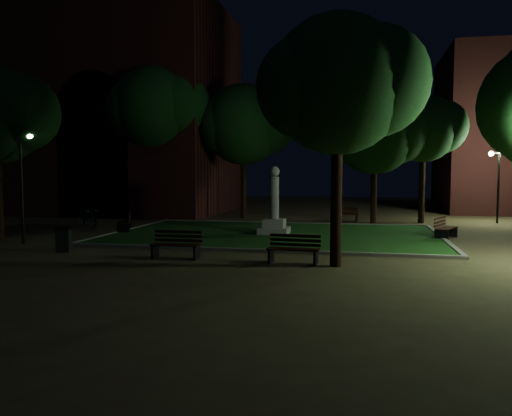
{
  "coord_description": "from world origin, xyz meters",
  "views": [
    {
      "loc": [
        4.1,
        -21.26,
        3.01
      ],
      "look_at": [
        -0.67,
        1.0,
        1.36
      ],
      "focal_mm": 35.0,
      "sensor_mm": 36.0,
      "label": 1
    }
  ],
  "objects_px": {
    "trash_bin": "(64,240)",
    "bench_left_side": "(126,223)",
    "bench_near_left": "(176,246)",
    "bench_near_right": "(294,250)",
    "bench_right_side": "(445,229)",
    "bicycle": "(87,219)",
    "bench_far_side": "(345,215)",
    "monument": "(274,215)"
  },
  "relations": [
    {
      "from": "trash_bin",
      "to": "bench_left_side",
      "type": "bearing_deg",
      "value": 95.56
    },
    {
      "from": "bench_near_left",
      "to": "bench_near_right",
      "type": "height_order",
      "value": "bench_near_left"
    },
    {
      "from": "trash_bin",
      "to": "bench_right_side",
      "type": "bearing_deg",
      "value": 25.43
    },
    {
      "from": "bench_left_side",
      "to": "bicycle",
      "type": "height_order",
      "value": "bench_left_side"
    },
    {
      "from": "bench_near_right",
      "to": "bench_right_side",
      "type": "bearing_deg",
      "value": 57.11
    },
    {
      "from": "bicycle",
      "to": "bench_far_side",
      "type": "bearing_deg",
      "value": -40.01
    },
    {
      "from": "bench_near_left",
      "to": "bench_left_side",
      "type": "distance_m",
      "value": 8.53
    },
    {
      "from": "bicycle",
      "to": "bench_near_left",
      "type": "bearing_deg",
      "value": -109.05
    },
    {
      "from": "monument",
      "to": "bench_right_side",
      "type": "distance_m",
      "value": 7.78
    },
    {
      "from": "bench_near_left",
      "to": "bench_far_side",
      "type": "xyz_separation_m",
      "value": [
        5.28,
        14.55,
        -0.04
      ]
    },
    {
      "from": "bench_near_right",
      "to": "trash_bin",
      "type": "relative_size",
      "value": 1.95
    },
    {
      "from": "monument",
      "to": "bench_near_right",
      "type": "relative_size",
      "value": 1.82
    },
    {
      "from": "bench_left_side",
      "to": "trash_bin",
      "type": "distance_m",
      "value": 6.23
    },
    {
      "from": "bench_near_right",
      "to": "bicycle",
      "type": "height_order",
      "value": "bench_near_right"
    },
    {
      "from": "monument",
      "to": "bench_near_right",
      "type": "xyz_separation_m",
      "value": [
        1.91,
        -7.11,
        -0.51
      ]
    },
    {
      "from": "monument",
      "to": "bench_near_right",
      "type": "bearing_deg",
      "value": -74.98
    },
    {
      "from": "monument",
      "to": "bench_near_right",
      "type": "distance_m",
      "value": 7.38
    },
    {
      "from": "trash_bin",
      "to": "bench_near_right",
      "type": "bearing_deg",
      "value": -3.73
    },
    {
      "from": "monument",
      "to": "bench_near_right",
      "type": "height_order",
      "value": "monument"
    },
    {
      "from": "bench_near_left",
      "to": "bench_right_side",
      "type": "height_order",
      "value": "bench_right_side"
    },
    {
      "from": "monument",
      "to": "bench_far_side",
      "type": "bearing_deg",
      "value": 67.82
    },
    {
      "from": "bench_near_right",
      "to": "trash_bin",
      "type": "height_order",
      "value": "bench_near_right"
    },
    {
      "from": "bench_right_side",
      "to": "bench_far_side",
      "type": "relative_size",
      "value": 1.12
    },
    {
      "from": "bench_near_right",
      "to": "bench_left_side",
      "type": "height_order",
      "value": "bench_left_side"
    },
    {
      "from": "bench_near_right",
      "to": "bench_left_side",
      "type": "xyz_separation_m",
      "value": [
        -9.42,
        6.78,
        0.01
      ]
    },
    {
      "from": "bench_near_right",
      "to": "bench_left_side",
      "type": "distance_m",
      "value": 11.6
    },
    {
      "from": "monument",
      "to": "bicycle",
      "type": "height_order",
      "value": "monument"
    },
    {
      "from": "bench_near_right",
      "to": "trash_bin",
      "type": "distance_m",
      "value": 8.83
    },
    {
      "from": "monument",
      "to": "bench_right_side",
      "type": "xyz_separation_m",
      "value": [
        7.76,
        0.44,
        -0.5
      ]
    },
    {
      "from": "monument",
      "to": "trash_bin",
      "type": "xyz_separation_m",
      "value": [
        -6.91,
        -6.53,
        -0.5
      ]
    },
    {
      "from": "bench_right_side",
      "to": "trash_bin",
      "type": "bearing_deg",
      "value": 138.8
    },
    {
      "from": "bench_near_left",
      "to": "bicycle",
      "type": "relative_size",
      "value": 1.01
    },
    {
      "from": "monument",
      "to": "bench_near_left",
      "type": "bearing_deg",
      "value": -107.51
    },
    {
      "from": "bench_near_left",
      "to": "bench_far_side",
      "type": "distance_m",
      "value": 15.48
    },
    {
      "from": "bench_near_right",
      "to": "bench_near_left",
      "type": "bearing_deg",
      "value": -176.29
    },
    {
      "from": "monument",
      "to": "bench_far_side",
      "type": "relative_size",
      "value": 1.93
    },
    {
      "from": "monument",
      "to": "bench_left_side",
      "type": "height_order",
      "value": "monument"
    },
    {
      "from": "bench_near_right",
      "to": "bench_far_side",
      "type": "height_order",
      "value": "bench_near_right"
    },
    {
      "from": "bench_left_side",
      "to": "bicycle",
      "type": "relative_size",
      "value": 1.07
    },
    {
      "from": "bench_near_left",
      "to": "bicycle",
      "type": "height_order",
      "value": "bench_near_left"
    },
    {
      "from": "monument",
      "to": "bench_far_side",
      "type": "height_order",
      "value": "monument"
    },
    {
      "from": "bench_near_left",
      "to": "bench_near_right",
      "type": "distance_m",
      "value": 4.13
    }
  ]
}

